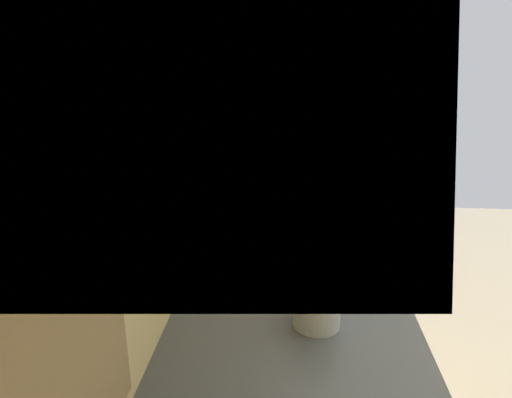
# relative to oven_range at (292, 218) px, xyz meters

# --- Properties ---
(wall_back) EXTENTS (3.76, 0.12, 2.66)m
(wall_back) POSITION_rel_oven_range_xyz_m (-1.29, 0.39, 0.86)
(wall_back) COLOR #DABF7A
(wall_back) RESTS_ON ground_plane
(oven_range) EXTENTS (0.64, 0.66, 1.09)m
(oven_range) POSITION_rel_oven_range_xyz_m (0.00, 0.00, 0.00)
(oven_range) COLOR #B7BABF
(oven_range) RESTS_ON ground_plane
(microwave) EXTENTS (0.53, 0.37, 0.31)m
(microwave) POSITION_rel_oven_range_xyz_m (-0.76, 0.03, 0.60)
(microwave) COLOR white
(microwave) RESTS_ON counter_run
(bowl) EXTENTS (0.20, 0.20, 0.05)m
(bowl) POSITION_rel_oven_range_xyz_m (-1.60, -0.05, 0.47)
(bowl) COLOR gold
(bowl) RESTS_ON counter_run
(kettle) EXTENTS (0.16, 0.12, 0.17)m
(kettle) POSITION_rel_oven_range_xyz_m (-1.87, -0.05, 0.51)
(kettle) COLOR #B7BABF
(kettle) RESTS_ON counter_run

